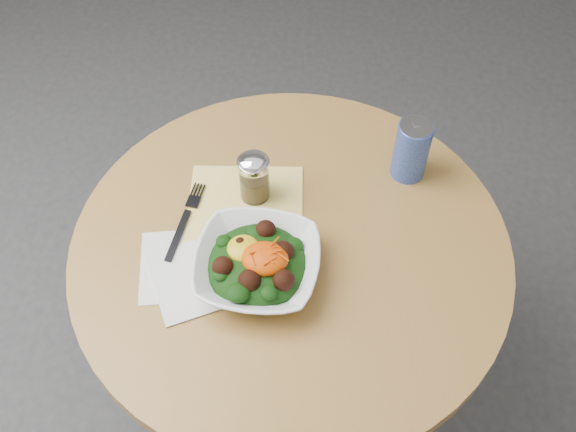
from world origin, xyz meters
name	(u,v)px	position (x,y,z in m)	size (l,w,h in m)	color
ground	(290,387)	(0.00, 0.00, 0.00)	(6.00, 6.00, 0.00)	#313234
table	(290,292)	(0.00, 0.00, 0.55)	(0.90, 0.90, 0.75)	black
cloth_napkin	(245,206)	(-0.11, 0.08, 0.75)	(0.24, 0.22, 0.00)	yellow
paper_napkins	(191,271)	(-0.19, -0.09, 0.75)	(0.25, 0.24, 0.00)	white
salad_bowl	(257,264)	(-0.06, -0.08, 0.78)	(0.25, 0.25, 0.09)	white
fork	(186,218)	(-0.22, 0.03, 0.76)	(0.05, 0.21, 0.00)	black
spice_shaker	(254,177)	(-0.09, 0.11, 0.81)	(0.07, 0.07, 0.12)	silver
beverage_can	(411,150)	(0.24, 0.22, 0.82)	(0.08, 0.08, 0.15)	#0D2496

